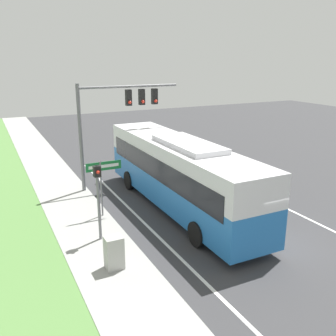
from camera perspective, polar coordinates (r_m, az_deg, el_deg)
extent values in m
plane|color=#38383A|center=(16.21, 14.45, -11.27)|extent=(80.00, 80.00, 0.00)
cube|color=#9E9E99|center=(13.41, -7.09, -16.90)|extent=(2.80, 80.00, 0.12)
cube|color=#568442|center=(12.95, -21.38, -19.47)|extent=(3.60, 80.00, 0.10)
cube|color=silver|center=(14.34, 3.07, -14.63)|extent=(0.14, 30.00, 0.01)
cube|color=silver|center=(18.59, 23.01, -8.37)|extent=(0.14, 30.00, 0.01)
cube|color=#236BB7|center=(18.82, 1.60, -2.68)|extent=(2.51, 12.47, 1.68)
cube|color=silver|center=(18.38, 1.64, 1.81)|extent=(2.51, 12.47, 1.37)
cube|color=black|center=(18.50, 1.62, 0.39)|extent=(2.55, 11.47, 1.04)
cube|color=silver|center=(17.39, 3.11, 3.67)|extent=(1.75, 4.37, 0.24)
cylinder|color=black|center=(21.93, -5.96, -1.86)|extent=(0.28, 1.06, 1.06)
cylinder|color=black|center=(22.83, -0.30, -1.02)|extent=(0.28, 1.06, 1.06)
cylinder|color=black|center=(15.44, 4.41, -10.01)|extent=(0.28, 1.06, 1.06)
cylinder|color=black|center=(16.70, 11.60, -8.19)|extent=(0.28, 1.06, 1.06)
cylinder|color=slate|center=(21.15, -13.14, 4.17)|extent=(0.20, 0.20, 6.09)
cylinder|color=slate|center=(21.60, -5.90, 12.27)|extent=(5.87, 0.14, 0.14)
cube|color=black|center=(21.63, -6.04, 10.62)|extent=(0.32, 0.28, 0.90)
sphere|color=red|center=(21.49, -5.84, 9.92)|extent=(0.18, 0.18, 0.18)
cube|color=black|center=(21.92, -4.03, 10.75)|extent=(0.32, 0.28, 0.90)
sphere|color=red|center=(21.78, -3.83, 10.06)|extent=(0.18, 0.18, 0.18)
cube|color=black|center=(22.24, -2.07, 10.86)|extent=(0.32, 0.28, 0.90)
sphere|color=red|center=(22.10, -1.87, 10.18)|extent=(0.18, 0.18, 0.18)
cylinder|color=slate|center=(15.57, -10.50, -5.52)|extent=(0.12, 0.12, 3.29)
cube|color=black|center=(15.10, -10.78, -0.49)|extent=(0.28, 0.24, 0.44)
sphere|color=red|center=(14.96, -10.62, -0.64)|extent=(0.14, 0.14, 0.14)
cylinder|color=slate|center=(17.92, -10.11, -3.32)|extent=(0.08, 0.08, 2.82)
cube|color=#196B33|center=(17.61, -9.77, 0.29)|extent=(1.69, 0.03, 0.41)
cube|color=white|center=(17.59, -9.76, 0.27)|extent=(1.44, 0.01, 0.15)
cube|color=#A8A8A3|center=(13.81, -8.22, -12.64)|extent=(0.63, 0.53, 1.22)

